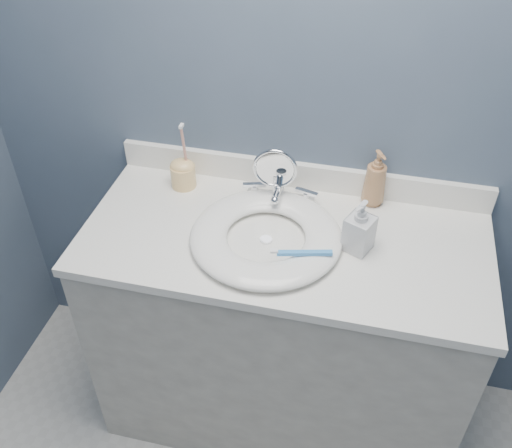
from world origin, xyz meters
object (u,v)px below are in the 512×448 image
(toothbrush_holder, at_px, (183,172))
(soap_bottle_clear, at_px, (360,226))
(makeup_mirror, at_px, (275,175))
(soap_bottle_amber, at_px, (376,178))

(toothbrush_holder, bearing_deg, soap_bottle_clear, -16.80)
(soap_bottle_clear, height_order, toothbrush_holder, toothbrush_holder)
(makeup_mirror, height_order, toothbrush_holder, toothbrush_holder)
(makeup_mirror, distance_m, soap_bottle_amber, 0.31)
(soap_bottle_clear, bearing_deg, makeup_mirror, 175.32)
(makeup_mirror, bearing_deg, soap_bottle_amber, 10.89)
(soap_bottle_amber, xyz_separation_m, toothbrush_holder, (-0.62, -0.05, -0.04))
(makeup_mirror, distance_m, soap_bottle_clear, 0.32)
(makeup_mirror, height_order, soap_bottle_amber, makeup_mirror)
(soap_bottle_clear, xyz_separation_m, toothbrush_holder, (-0.59, 0.18, -0.03))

